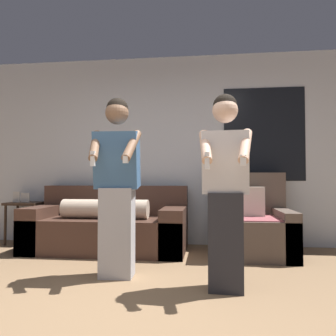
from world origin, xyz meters
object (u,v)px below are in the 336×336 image
person_left (117,185)px  armchair (250,227)px  side_table (25,209)px  person_right (226,189)px  couch (109,227)px

person_left → armchair: bearing=39.3°
side_table → person_right: (2.77, -1.67, 0.35)m
armchair → person_left: (-1.37, -1.12, 0.54)m
couch → person_left: person_left is taller
armchair → person_right: 1.52m
armchair → person_left: person_left is taller
side_table → armchair: bearing=-5.2°
side_table → person_left: person_left is taller
person_right → couch: bearing=135.7°
couch → person_left: (0.43, -1.14, 0.57)m
couch → armchair: (1.80, -0.02, 0.03)m
armchair → couch: bearing=179.3°
armchair → person_right: bearing=-104.8°
armchair → person_right: person_right is taller
couch → person_left: bearing=-69.4°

